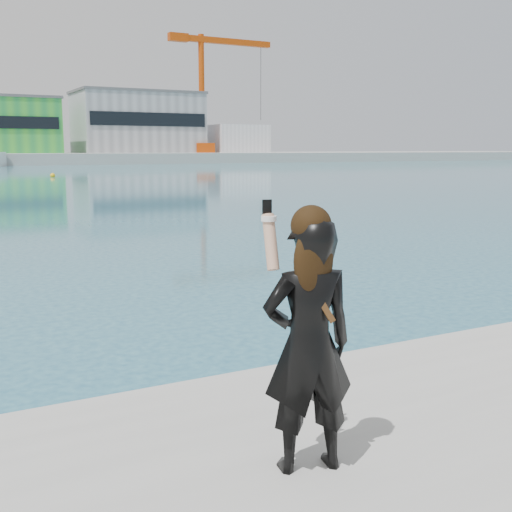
# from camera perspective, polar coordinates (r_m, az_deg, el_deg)

# --- Properties ---
(ground) EXTENTS (500.00, 500.00, 0.00)m
(ground) POSITION_cam_1_polar(r_m,az_deg,el_deg) (5.68, 4.38, -20.66)
(ground) COLOR navy
(ground) RESTS_ON ground
(warehouse_grey_right) EXTENTS (25.50, 15.35, 12.50)m
(warehouse_grey_right) POSITION_cam_1_polar(r_m,az_deg,el_deg) (138.93, -10.46, 11.61)
(warehouse_grey_right) COLOR gray
(warehouse_grey_right) RESTS_ON far_quay
(ancillary_shed) EXTENTS (12.00, 10.00, 6.00)m
(ancillary_shed) POSITION_cam_1_polar(r_m,az_deg,el_deg) (145.32, -1.75, 10.37)
(ancillary_shed) COLOR silver
(ancillary_shed) RESTS_ON far_quay
(dock_crane) EXTENTS (23.00, 4.00, 24.00)m
(dock_crane) POSITION_cam_1_polar(r_m,az_deg,el_deg) (138.48, -4.38, 14.56)
(dock_crane) COLOR #D5470C
(dock_crane) RESTS_ON far_quay
(flagpole_right) EXTENTS (1.28, 0.16, 8.00)m
(flagpole_right) POSITION_cam_1_polar(r_m,az_deg,el_deg) (127.60, -17.26, 10.76)
(flagpole_right) COLOR silver
(flagpole_right) RESTS_ON far_quay
(buoy_near) EXTENTS (0.50, 0.50, 0.50)m
(buoy_near) POSITION_cam_1_polar(r_m,az_deg,el_deg) (68.73, -17.62, 6.71)
(buoy_near) COLOR yellow
(buoy_near) RESTS_ON ground
(woman) EXTENTS (0.67, 0.51, 1.74)m
(woman) POSITION_cam_1_polar(r_m,az_deg,el_deg) (4.08, 4.68, -7.23)
(woman) COLOR black
(woman) RESTS_ON near_quay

